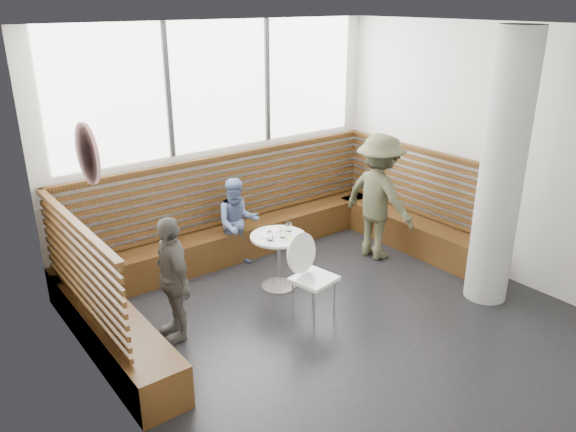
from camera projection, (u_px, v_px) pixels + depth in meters
room at (346, 190)px, 5.80m from camera, size 5.00×5.00×3.20m
booth at (253, 240)px, 7.54m from camera, size 5.00×2.50×1.44m
concrete_column at (502, 172)px, 6.39m from camera, size 0.50×0.50×3.20m
wall_art at (87, 154)px, 4.45m from camera, size 0.03×0.50×0.50m
cafe_table at (278, 250)px, 6.99m from camera, size 0.70×0.70×0.72m
cafe_chair at (310, 269)px, 6.37m from camera, size 0.47×0.46×0.98m
adult_man at (379, 197)px, 7.73m from camera, size 0.73×1.18×1.77m
child_back at (238, 223)px, 7.57m from camera, size 0.72×0.65×1.24m
child_left at (172, 278)px, 5.91m from camera, size 0.42×0.85×1.39m
plate_near at (268, 235)px, 6.92m from camera, size 0.20×0.20×0.01m
plate_far at (272, 230)px, 7.07m from camera, size 0.18×0.18×0.01m
glass_left at (270, 236)px, 6.76m from camera, size 0.07×0.07×0.12m
glass_mid at (283, 233)px, 6.84m from camera, size 0.08×0.08×0.12m
glass_right at (289, 227)px, 7.03m from camera, size 0.07×0.07×0.11m
menu_card at (294, 238)px, 6.84m from camera, size 0.23×0.19×0.00m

